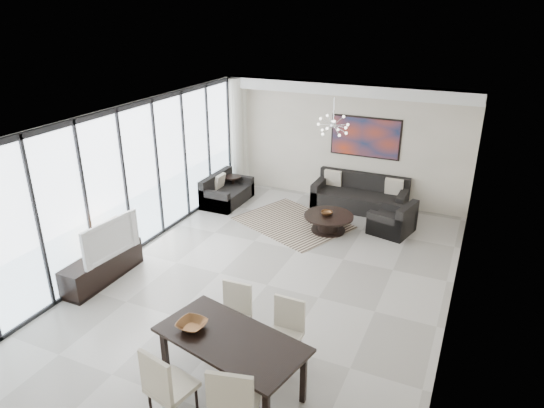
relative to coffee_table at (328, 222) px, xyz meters
The scene contains 20 objects.
room_shell 2.83m from the coffee_table, 86.06° to the right, with size 6.00×9.00×2.90m.
window_wall 4.23m from the coffee_table, 141.01° to the right, with size 0.37×8.95×2.90m.
soffit 3.12m from the coffee_table, 99.27° to the left, with size 5.98×0.40×0.26m, color white.
painting 2.41m from the coffee_table, 83.68° to the left, with size 1.68×0.04×0.98m, color #B73719.
chandelier 2.14m from the coffee_table, 72.94° to the right, with size 0.66×0.66×0.71m.
rug 0.88m from the coffee_table, behind, with size 2.30×1.77×0.01m, color black.
coffee_table is the anchor object (origin of this frame).
bowl_coffee 0.21m from the coffee_table, 168.84° to the right, with size 0.26×0.26×0.08m, color brown.
sofa_main 1.55m from the coffee_table, 79.34° to the left, with size 2.20×0.90×0.80m.
loveseat 2.87m from the coffee_table, 169.84° to the left, with size 0.79×1.41×0.70m.
armchair 1.39m from the coffee_table, 20.99° to the left, with size 0.97×1.01×0.71m.
side_table 2.99m from the coffee_table, 162.24° to the left, with size 0.40×0.40×0.55m.
tv_console 4.70m from the coffee_table, 130.40° to the right, with size 0.46×1.65×0.51m, color black.
television 4.62m from the coffee_table, 129.14° to the right, with size 1.20×0.16×0.69m, color gray.
dining_table 5.00m from the coffee_table, 85.99° to the right, with size 2.06×1.35×0.79m.
dining_chair_sw 5.80m from the coffee_table, 90.65° to the right, with size 0.58×0.58×1.06m.
dining_chair_se 5.79m from the coffee_table, 82.14° to the right, with size 0.61×0.61×1.11m.
dining_chair_nw 4.15m from the coffee_table, 90.75° to the right, with size 0.46×0.46×0.96m.
dining_chair_ne 4.27m from the coffee_table, 79.60° to the right, with size 0.44×0.44×0.96m.
bowl_dining 5.03m from the coffee_table, 92.29° to the right, with size 0.37×0.37×0.09m, color brown.
Camera 1 is at (3.11, -6.64, 4.62)m, focal length 32.00 mm.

